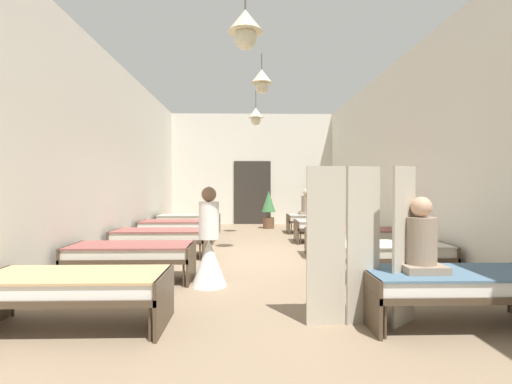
# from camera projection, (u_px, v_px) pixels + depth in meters

# --- Properties ---
(ground_plane) EXTENTS (6.71, 13.60, 0.10)m
(ground_plane) POSITION_uv_depth(u_px,v_px,m) (257.00, 259.00, 7.75)
(ground_plane) COLOR #8C755B
(room_shell) EXTENTS (6.51, 13.20, 4.21)m
(room_shell) POSITION_uv_depth(u_px,v_px,m) (255.00, 160.00, 9.06)
(room_shell) COLOR silver
(room_shell) RESTS_ON ground
(bed_left_row_0) EXTENTS (1.90, 0.84, 0.57)m
(bed_left_row_0) POSITION_uv_depth(u_px,v_px,m) (75.00, 286.00, 3.89)
(bed_left_row_0) COLOR #473828
(bed_left_row_0) RESTS_ON ground
(bed_right_row_0) EXTENTS (1.90, 0.84, 0.57)m
(bed_right_row_0) POSITION_uv_depth(u_px,v_px,m) (453.00, 284.00, 3.99)
(bed_right_row_0) COLOR #473828
(bed_right_row_0) RESTS_ON ground
(bed_left_row_1) EXTENTS (1.90, 0.84, 0.57)m
(bed_left_row_1) POSITION_uv_depth(u_px,v_px,m) (131.00, 253.00, 5.79)
(bed_left_row_1) COLOR #473828
(bed_left_row_1) RESTS_ON ground
(bed_right_row_1) EXTENTS (1.90, 0.84, 0.57)m
(bed_right_row_1) POSITION_uv_depth(u_px,v_px,m) (387.00, 252.00, 5.89)
(bed_right_row_1) COLOR #473828
(bed_right_row_1) RESTS_ON ground
(bed_left_row_2) EXTENTS (1.90, 0.84, 0.57)m
(bed_left_row_2) POSITION_uv_depth(u_px,v_px,m) (160.00, 236.00, 7.69)
(bed_left_row_2) COLOR #473828
(bed_left_row_2) RESTS_ON ground
(bed_right_row_2) EXTENTS (1.90, 0.84, 0.57)m
(bed_right_row_2) POSITION_uv_depth(u_px,v_px,m) (353.00, 235.00, 7.79)
(bed_right_row_2) COLOR #473828
(bed_right_row_2) RESTS_ON ground
(bed_left_row_3) EXTENTS (1.90, 0.84, 0.57)m
(bed_left_row_3) POSITION_uv_depth(u_px,v_px,m) (177.00, 226.00, 9.59)
(bed_left_row_3) COLOR #473828
(bed_left_row_3) RESTS_ON ground
(bed_right_row_3) EXTENTS (1.90, 0.84, 0.57)m
(bed_right_row_3) POSITION_uv_depth(u_px,v_px,m) (332.00, 225.00, 9.69)
(bed_right_row_3) COLOR #473828
(bed_right_row_3) RESTS_ON ground
(bed_left_row_4) EXTENTS (1.90, 0.84, 0.57)m
(bed_left_row_4) POSITION_uv_depth(u_px,v_px,m) (189.00, 219.00, 11.49)
(bed_left_row_4) COLOR #473828
(bed_left_row_4) RESTS_ON ground
(bed_right_row_4) EXTENTS (1.90, 0.84, 0.57)m
(bed_right_row_4) POSITION_uv_depth(u_px,v_px,m) (318.00, 219.00, 11.59)
(bed_right_row_4) COLOR #473828
(bed_right_row_4) RESTS_ON ground
(nurse_near_aisle) EXTENTS (0.52, 0.52, 1.49)m
(nurse_near_aisle) POSITION_uv_depth(u_px,v_px,m) (209.00, 250.00, 5.50)
(nurse_near_aisle) COLOR white
(nurse_near_aisle) RESTS_ON ground
(patient_seated_primary) EXTENTS (0.44, 0.44, 0.80)m
(patient_seated_primary) POSITION_uv_depth(u_px,v_px,m) (421.00, 244.00, 3.98)
(patient_seated_primary) COLOR gray
(patient_seated_primary) RESTS_ON bed_right_row_0
(patient_seated_secondary) EXTENTS (0.44, 0.44, 0.80)m
(patient_seated_secondary) POSITION_uv_depth(u_px,v_px,m) (306.00, 205.00, 11.63)
(patient_seated_secondary) COLOR gray
(patient_seated_secondary) RESTS_ON bed_right_row_4
(potted_plant) EXTENTS (0.47, 0.47, 1.30)m
(potted_plant) POSITION_uv_depth(u_px,v_px,m) (269.00, 207.00, 12.75)
(potted_plant) COLOR brown
(potted_plant) RESTS_ON ground
(privacy_screen) EXTENTS (1.23, 0.29, 1.70)m
(privacy_screen) POSITION_uv_depth(u_px,v_px,m) (364.00, 245.00, 4.00)
(privacy_screen) COLOR #BCB29E
(privacy_screen) RESTS_ON ground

